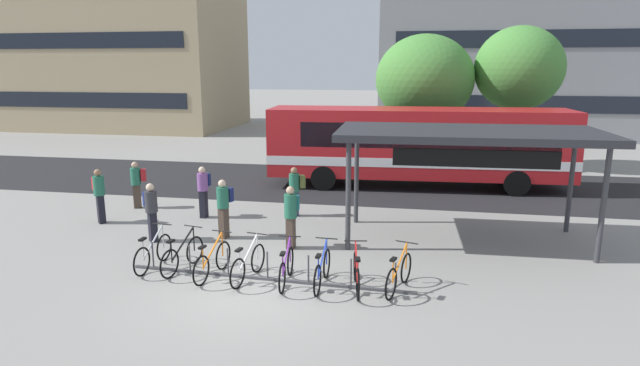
{
  "coord_description": "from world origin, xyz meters",
  "views": [
    {
      "loc": [
        3.45,
        -10.25,
        4.86
      ],
      "look_at": [
        0.6,
        5.29,
        1.31
      ],
      "focal_mm": 29.18,
      "sensor_mm": 36.0,
      "label": 1
    }
  ],
  "objects": [
    {
      "name": "city_bus",
      "position": [
        3.51,
        11.11,
        1.78
      ],
      "size": [
        12.14,
        3.23,
        3.2
      ],
      "rotation": [
        0.0,
        0.0,
        3.2
      ],
      "color": "red",
      "rests_on": "ground"
    },
    {
      "name": "parked_bicycle_orange_7",
      "position": [
        3.23,
        0.6,
        0.38
      ],
      "size": [
        0.66,
        1.66,
        0.99
      ],
      "rotation": [
        0.0,
        0.0,
        1.28
      ],
      "color": "black",
      "rests_on": "ground"
    },
    {
      "name": "parked_bicycle_white_3",
      "position": [
        -0.23,
        0.58,
        0.38
      ],
      "size": [
        0.52,
        1.71,
        0.99
      ],
      "rotation": [
        0.0,
        0.0,
        1.41
      ],
      "color": "black",
      "rests_on": "ground"
    },
    {
      "name": "commuter_teal_pack_3",
      "position": [
        0.24,
        2.91,
        1.0
      ],
      "size": [
        0.38,
        0.55,
        1.74
      ],
      "rotation": [
        0.0,
        0.0,
        4.6
      ],
      "color": "#47382D",
      "rests_on": "ground"
    },
    {
      "name": "street_tree_0",
      "position": [
        3.81,
        15.97,
        4.24
      ],
      "size": [
        4.74,
        4.74,
        6.4
      ],
      "color": "brown",
      "rests_on": "ground"
    },
    {
      "name": "parked_bicycle_purple_4",
      "position": [
        0.7,
        0.52,
        0.38
      ],
      "size": [
        0.52,
        1.72,
        0.99
      ],
      "rotation": [
        0.0,
        0.0,
        1.63
      ],
      "color": "black",
      "rests_on": "ground"
    },
    {
      "name": "parked_bicycle_orange_2",
      "position": [
        -1.11,
        0.6,
        0.38
      ],
      "size": [
        0.52,
        1.71,
        0.99
      ],
      "rotation": [
        0.0,
        0.0,
        1.43
      ],
      "color": "black",
      "rests_on": "ground"
    },
    {
      "name": "commuter_navy_pack_6",
      "position": [
        -3.77,
        2.75,
        0.97
      ],
      "size": [
        0.59,
        0.59,
        1.69
      ],
      "rotation": [
        0.0,
        0.0,
        5.49
      ],
      "color": "black",
      "rests_on": "ground"
    },
    {
      "name": "street_tree_1",
      "position": [
        8.21,
        16.36,
        4.76
      ],
      "size": [
        4.16,
        4.16,
        6.75
      ],
      "color": "brown",
      "rests_on": "ground"
    },
    {
      "name": "parked_bicycle_blue_5",
      "position": [
        1.53,
        0.52,
        0.38
      ],
      "size": [
        0.52,
        1.72,
        0.99
      ],
      "rotation": [
        0.0,
        0.0,
        1.54
      ],
      "color": "black",
      "rests_on": "ground"
    },
    {
      "name": "bus_lane_asphalt",
      "position": [
        0.0,
        11.11,
        0.0
      ],
      "size": [
        80.0,
        7.2,
        0.01
      ],
      "primitive_type": "cube",
      "color": "#232326",
      "rests_on": "ground"
    },
    {
      "name": "commuter_navy_pack_1",
      "position": [
        -3.27,
        5.28,
        0.99
      ],
      "size": [
        0.35,
        0.53,
        1.7
      ],
      "rotation": [
        0.0,
        0.0,
        4.68
      ],
      "color": "black",
      "rests_on": "ground"
    },
    {
      "name": "commuter_navy_pack_0",
      "position": [
        -1.86,
        3.41,
        1.0
      ],
      "size": [
        0.44,
        0.58,
        1.73
      ],
      "rotation": [
        0.0,
        0.0,
        4.44
      ],
      "color": "#47382D",
      "rests_on": "ground"
    },
    {
      "name": "parked_bicycle_red_6",
      "position": [
        2.3,
        0.47,
        0.38
      ],
      "size": [
        0.52,
        1.71,
        0.99
      ],
      "rotation": [
        0.0,
        0.0,
        1.74
      ],
      "color": "black",
      "rests_on": "ground"
    },
    {
      "name": "parked_bicycle_black_1",
      "position": [
        -1.98,
        0.84,
        0.38
      ],
      "size": [
        0.54,
        1.7,
        0.99
      ],
      "rotation": [
        0.0,
        0.0,
        1.38
      ],
      "color": "black",
      "rests_on": "ground"
    },
    {
      "name": "parked_bicycle_silver_0",
      "position": [
        -2.75,
        0.87,
        0.38
      ],
      "size": [
        0.52,
        1.72,
        0.99
      ],
      "rotation": [
        0.0,
        0.0,
        1.52
      ],
      "color": "black",
      "rests_on": "ground"
    },
    {
      "name": "ground",
      "position": [
        0.0,
        0.0,
        0.0
      ],
      "size": [
        200.0,
        200.0,
        0.0
      ],
      "primitive_type": "plane",
      "color": "gray"
    },
    {
      "name": "commuter_red_pack_4",
      "position": [
        -6.01,
        5.98,
        0.95
      ],
      "size": [
        0.61,
        0.53,
        1.64
      ],
      "rotation": [
        0.0,
        0.0,
        3.66
      ],
      "color": "#47382D",
      "rests_on": "ground"
    },
    {
      "name": "commuter_red_pack_2",
      "position": [
        -6.25,
        4.11,
        1.01
      ],
      "size": [
        0.59,
        0.59,
        1.74
      ],
      "rotation": [
        0.0,
        0.0,
        5.51
      ],
      "color": "black",
      "rests_on": "ground"
    },
    {
      "name": "commuter_olive_pack_5",
      "position": [
        -0.36,
        5.99,
        0.95
      ],
      "size": [
        0.6,
        0.51,
        1.65
      ],
      "rotation": [
        0.0,
        0.0,
        3.6
      ],
      "color": "#2D3851",
      "rests_on": "ground"
    },
    {
      "name": "bike_rack",
      "position": [
        0.22,
        0.64,
        0.09
      ],
      "size": [
        6.86,
        0.42,
        0.7
      ],
      "rotation": [
        0.0,
        0.0,
        -0.05
      ],
      "color": "#47474C",
      "rests_on": "ground"
    },
    {
      "name": "transit_shelter",
      "position": [
        4.91,
        4.39,
        2.98
      ],
      "size": [
        7.23,
        3.55,
        3.17
      ],
      "rotation": [
        0.0,
        0.0,
        0.03
      ],
      "color": "#38383D",
      "rests_on": "ground"
    }
  ]
}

